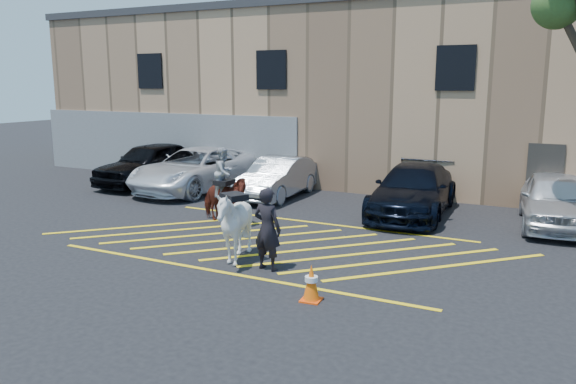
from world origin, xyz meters
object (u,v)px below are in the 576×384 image
at_px(saddled_white, 235,225).
at_px(handler, 267,229).
at_px(car_white_suv, 555,200).
at_px(car_silver_sedan, 278,177).
at_px(traffic_cone, 311,283).
at_px(car_black_suv, 150,164).
at_px(car_blue_suv, 413,190).
at_px(car_white_pickup, 197,169).
at_px(mounted_bay, 224,192).

bearing_deg(saddled_white, handler, -7.78).
bearing_deg(saddled_white, car_white_suv, 46.56).
distance_m(car_silver_sedan, traffic_cone, 9.93).
xyz_separation_m(saddled_white, traffic_cone, (2.56, -1.37, -0.52)).
height_order(handler, saddled_white, handler).
relative_size(car_black_suv, car_silver_sedan, 1.16).
bearing_deg(car_blue_suv, car_white_pickup, 175.41).
bearing_deg(car_blue_suv, car_silver_sedan, 171.72).
distance_m(car_white_suv, handler, 9.05).
relative_size(car_white_pickup, car_silver_sedan, 1.33).
xyz_separation_m(car_silver_sedan, handler, (3.50, -7.25, 0.21)).
height_order(car_silver_sedan, traffic_cone, car_silver_sedan).
distance_m(car_silver_sedan, car_blue_suv, 5.11).
relative_size(car_white_pickup, saddled_white, 2.84).
xyz_separation_m(car_white_suv, traffic_cone, (-4.01, -8.31, -0.42)).
xyz_separation_m(mounted_bay, saddled_white, (2.26, -3.08, -0.03)).
distance_m(car_blue_suv, car_white_suv, 4.08).
height_order(handler, traffic_cone, handler).
relative_size(car_white_suv, traffic_cone, 6.30).
height_order(car_white_pickup, car_silver_sedan, car_white_pickup).
height_order(car_black_suv, car_silver_sedan, car_black_suv).
relative_size(car_blue_suv, traffic_cone, 7.35).
bearing_deg(car_silver_sedan, traffic_cone, -60.65).
distance_m(car_blue_suv, handler, 6.96).
bearing_deg(car_white_pickup, saddled_white, -44.75).
height_order(car_silver_sedan, car_white_suv, car_white_suv).
relative_size(car_silver_sedan, car_blue_suv, 0.82).
bearing_deg(car_white_pickup, car_silver_sedan, 8.08).
height_order(car_white_pickup, handler, handler).
bearing_deg(car_white_suv, car_silver_sedan, 173.14).
bearing_deg(car_white_pickup, car_black_suv, -179.80).
distance_m(car_black_suv, car_blue_suv, 10.92).
bearing_deg(car_black_suv, car_silver_sedan, 3.90).
distance_m(car_black_suv, car_white_pickup, 2.41).
xyz_separation_m(car_black_suv, car_white_pickup, (2.40, -0.17, -0.05)).
relative_size(car_black_suv, mounted_bay, 2.25).
distance_m(car_white_pickup, car_blue_suv, 8.51).
bearing_deg(traffic_cone, car_white_pickup, 136.00).
bearing_deg(car_black_suv, car_white_suv, 2.86).
distance_m(car_white_suv, mounted_bay, 9.65).
xyz_separation_m(car_black_suv, car_silver_sedan, (5.83, 0.06, -0.14)).
bearing_deg(car_black_suv, car_blue_suv, 1.12).
bearing_deg(saddled_white, car_silver_sedan, 109.84).
xyz_separation_m(car_blue_suv, handler, (-1.58, -6.78, 0.16)).
relative_size(handler, traffic_cone, 2.58).
xyz_separation_m(car_blue_suv, mounted_bay, (-4.78, -3.56, 0.14)).
height_order(car_silver_sedan, mounted_bay, mounted_bay).
distance_m(car_black_suv, car_white_suv, 14.97).
height_order(car_blue_suv, mounted_bay, mounted_bay).
bearing_deg(handler, car_white_suv, -121.88).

